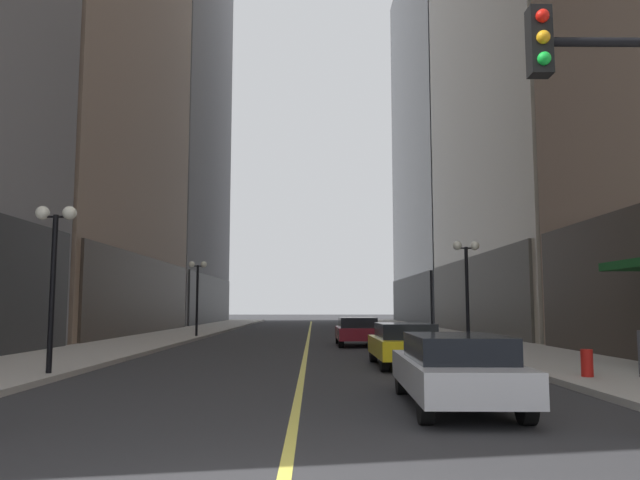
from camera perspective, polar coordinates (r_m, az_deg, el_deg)
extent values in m
plane|color=#2D2D30|center=(40.39, -1.03, -8.78)|extent=(200.00, 200.00, 0.00)
cube|color=#ADA8A0|center=(41.28, -12.68, -8.47)|extent=(4.50, 78.00, 0.15)
cube|color=#ADA8A0|center=(41.15, 10.67, -8.52)|extent=(4.50, 78.00, 0.15)
cube|color=#E5D64C|center=(40.39, -1.03, -8.77)|extent=(0.16, 70.00, 0.01)
cube|color=#332A23|center=(41.32, -15.95, -5.02)|extent=(0.50, 22.80, 5.00)
cube|color=#2C2C2E|center=(66.25, -10.10, -5.51)|extent=(0.50, 24.70, 5.00)
cube|color=#403C35|center=(41.16, 13.96, -5.07)|extent=(0.50, 22.80, 5.00)
cube|color=#4C515B|center=(70.01, 13.40, 9.59)|extent=(12.93, 26.00, 41.32)
cube|color=black|center=(66.15, 8.42, -5.55)|extent=(0.50, 24.70, 4.96)
cube|color=#B7B7BC|center=(11.76, 12.35, -12.07)|extent=(1.94, 4.80, 0.55)
cube|color=black|center=(11.49, 12.52, -9.83)|extent=(1.66, 2.70, 0.50)
cylinder|color=black|center=(13.31, 7.58, -12.64)|extent=(0.24, 0.65, 0.64)
cylinder|color=black|center=(13.57, 14.30, -12.38)|extent=(0.24, 0.65, 0.64)
cylinder|color=black|center=(10.04, 9.76, -14.74)|extent=(0.24, 0.65, 0.64)
cylinder|color=black|center=(10.38, 18.58, -14.23)|extent=(0.24, 0.65, 0.64)
cube|color=yellow|center=(19.27, 7.78, -9.80)|extent=(1.83, 4.31, 0.55)
cube|color=black|center=(19.04, 7.85, -8.41)|extent=(1.60, 2.42, 0.50)
cylinder|color=black|center=(20.68, 4.97, -10.34)|extent=(0.22, 0.64, 0.64)
cylinder|color=black|center=(20.90, 9.31, -10.24)|extent=(0.22, 0.64, 0.64)
cylinder|color=black|center=(17.70, 5.98, -11.04)|extent=(0.22, 0.64, 0.64)
cylinder|color=black|center=(17.95, 11.04, -10.89)|extent=(0.22, 0.64, 0.64)
cube|color=maroon|center=(29.09, 3.45, -8.60)|extent=(1.92, 4.15, 0.55)
cube|color=black|center=(28.87, 3.48, -7.68)|extent=(1.68, 2.33, 0.50)
cylinder|color=black|center=(30.50, 1.68, -9.02)|extent=(0.23, 0.64, 0.64)
cylinder|color=black|center=(30.62, 4.78, -8.99)|extent=(0.23, 0.64, 0.64)
cylinder|color=black|center=(27.61, 1.98, -9.31)|extent=(0.23, 0.64, 0.64)
cylinder|color=black|center=(27.75, 5.41, -9.27)|extent=(0.23, 0.64, 0.64)
cube|color=black|center=(8.72, 19.67, 16.92)|extent=(0.28, 0.24, 0.90)
sphere|color=red|center=(8.72, 19.94, 18.96)|extent=(0.17, 0.17, 0.17)
sphere|color=orange|center=(8.60, 20.01, 17.27)|extent=(0.17, 0.17, 0.17)
sphere|color=green|center=(8.50, 20.08, 15.53)|extent=(0.17, 0.17, 0.17)
cylinder|color=black|center=(17.23, -23.59, -4.77)|extent=(0.14, 0.14, 4.20)
cylinder|color=black|center=(17.39, -23.30, 1.99)|extent=(0.80, 0.06, 0.06)
sphere|color=white|center=(17.54, -24.34, 2.30)|extent=(0.36, 0.36, 0.36)
sphere|color=white|center=(17.27, -22.21, 2.34)|extent=(0.36, 0.36, 0.36)
cylinder|color=black|center=(36.13, -11.33, -5.63)|extent=(0.14, 0.14, 4.20)
cylinder|color=black|center=(36.21, -11.27, -2.39)|extent=(0.80, 0.06, 0.06)
sphere|color=white|center=(36.28, -11.81, -2.23)|extent=(0.36, 0.36, 0.36)
sphere|color=white|center=(36.15, -10.72, -2.24)|extent=(0.36, 0.36, 0.36)
cylinder|color=black|center=(25.13, 13.50, -5.40)|extent=(0.14, 0.14, 4.20)
cylinder|color=black|center=(25.24, 13.39, -0.74)|extent=(0.80, 0.06, 0.06)
sphere|color=white|center=(25.16, 12.61, -0.51)|extent=(0.36, 0.36, 0.36)
sphere|color=white|center=(25.33, 14.15, -0.51)|extent=(0.36, 0.36, 0.36)
cylinder|color=red|center=(16.40, 23.54, -10.68)|extent=(0.28, 0.28, 0.80)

